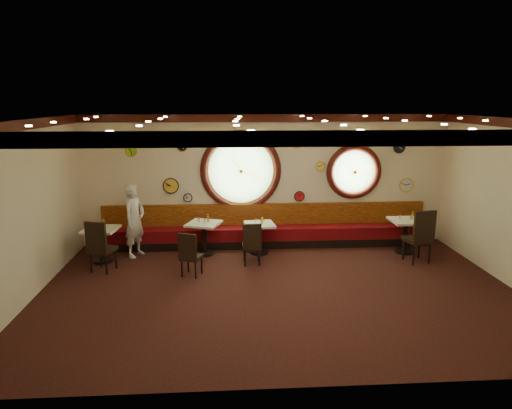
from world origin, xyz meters
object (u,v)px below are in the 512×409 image
condiment_c_salt (256,221)px  waiter (135,220)px  condiment_d_pepper (411,218)px  chair_b (189,252)px  condiment_c_bottle (262,220)px  condiment_b_pepper (205,221)px  condiment_a_salt (99,225)px  condiment_d_salt (400,217)px  table_d (406,232)px  condiment_a_bottle (104,224)px  table_c (260,235)px  condiment_b_salt (199,220)px  condiment_c_pepper (261,222)px  table_b (204,234)px  chair_a (99,243)px  condiment_b_bottle (208,218)px  condiment_a_pepper (102,226)px  table_a (102,241)px  condiment_d_bottle (412,215)px  chair_c (252,241)px  chair_d (421,233)px

condiment_c_salt → waiter: waiter is taller
waiter → condiment_d_pepper: bearing=-66.4°
chair_b → condiment_c_bottle: chair_b is taller
condiment_b_pepper → condiment_c_salt: bearing=5.6°
condiment_d_pepper → condiment_a_salt: bearing=-179.4°
condiment_d_salt → table_d: bearing=-26.9°
table_d → condiment_c_salt: 3.54m
condiment_a_bottle → waiter: size_ratio=0.11×
condiment_a_salt → table_d: bearing=1.0°
table_c → condiment_b_salt: bearing=177.3°
chair_b → condiment_c_pepper: bearing=60.9°
table_b → condiment_d_salt: condiment_d_salt is taller
table_d → waiter: 6.32m
chair_a → condiment_c_salt: (3.32, 1.03, 0.15)m
chair_b → condiment_b_bottle: bearing=97.9°
chair_a → condiment_a_pepper: bearing=117.3°
condiment_d_pepper → table_a: bearing=-178.8°
table_b → condiment_c_bottle: size_ratio=5.82×
condiment_a_salt → condiment_d_salt: (6.89, 0.19, 0.02)m
condiment_c_salt → condiment_c_bottle: (0.15, 0.01, 0.02)m
chair_a → condiment_d_pepper: (6.91, 0.79, 0.22)m
table_a → condiment_c_salt: size_ratio=7.57×
condiment_c_pepper → condiment_a_bottle: 3.50m
condiment_b_pepper → waiter: waiter is taller
table_a → condiment_b_salt: size_ratio=7.27×
condiment_a_pepper → condiment_d_bottle: bearing=2.4°
chair_c → condiment_d_salt: 3.60m
condiment_b_bottle → chair_d: bearing=-11.8°
table_d → chair_b: chair_b is taller
condiment_b_bottle → waiter: bearing=-177.9°
chair_b → condiment_a_pepper: bearing=174.1°
table_b → condiment_b_pepper: condiment_b_pepper is taller
table_a → condiment_b_salt: bearing=10.9°
condiment_b_salt → condiment_c_pepper: condiment_b_salt is taller
condiment_a_pepper → condiment_b_pepper: 2.25m
condiment_a_salt → waiter: 0.78m
table_d → condiment_a_salt: condiment_a_salt is taller
condiment_b_salt → condiment_d_pepper: condiment_d_pepper is taller
table_b → chair_c: size_ratio=1.51×
condiment_b_bottle → waiter: (-1.67, -0.06, -0.01)m
condiment_d_bottle → condiment_d_salt: bearing=-177.1°
condiment_a_pepper → waiter: size_ratio=0.06×
condiment_b_salt → condiment_d_bottle: size_ratio=0.61×
condiment_a_salt → condiment_b_bottle: 2.42m
condiment_d_pepper → condiment_d_bottle: 0.17m
chair_c → condiment_a_pepper: (-3.28, 0.39, 0.28)m
condiment_a_salt → condiment_b_salt: size_ratio=0.97×
chair_c → condiment_c_pepper: 0.77m
condiment_c_pepper → table_d: bearing=-1.5°
table_d → condiment_c_pepper: (-3.42, 0.09, 0.27)m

